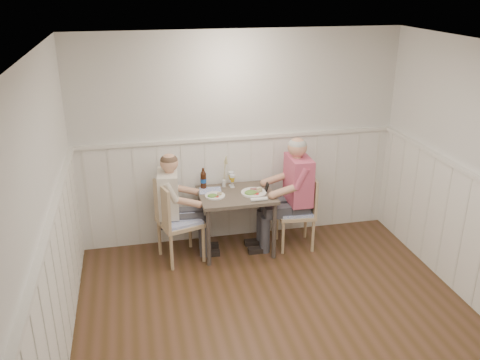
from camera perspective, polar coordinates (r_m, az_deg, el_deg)
The scene contains 16 objects.
ground_plane at distance 4.92m, azimuth 5.80°, elevation -17.91°, with size 4.50×4.50×0.00m, color #462F18.
room_shell at distance 4.12m, azimuth 6.58°, elevation -1.40°, with size 4.04×4.54×2.60m.
wainscot at distance 5.07m, azimuth 3.70°, elevation -7.06°, with size 4.00×4.49×1.34m.
dining_table at distance 6.07m, azimuth -0.41°, elevation -2.42°, with size 0.88×0.70×0.75m.
chair_right at distance 6.27m, azimuth 6.76°, elevation -3.23°, with size 0.47×0.47×0.92m.
chair_left at distance 5.94m, azimuth -7.29°, elevation -4.35°, with size 0.58×0.58×0.99m.
man_in_pink at distance 6.22m, azimuth 6.08°, elevation -2.39°, with size 0.66×0.46×1.43m.
diner_cream at distance 6.05m, azimuth -7.55°, elevation -3.70°, with size 0.63×0.44×1.31m.
plate_man at distance 6.01m, azimuth 1.48°, elevation -1.33°, with size 0.30×0.30×0.08m.
plate_diner at distance 5.94m, azimuth -2.92°, elevation -1.72°, with size 0.24×0.24×0.06m.
beer_glass_a at distance 6.21m, azimuth -1.00°, elevation 0.41°, with size 0.07×0.07×0.18m.
beer_glass_b at distance 6.16m, azimuth -0.86°, elevation 0.11°, with size 0.06×0.06×0.16m.
beer_bottle at distance 6.15m, azimuth -4.14°, elevation 0.08°, with size 0.07×0.07×0.26m.
rolled_napkin at distance 5.82m, azimuth 2.14°, elevation -2.17°, with size 0.20×0.05×0.04m.
grass_vase at distance 6.16m, azimuth -1.84°, elevation 0.87°, with size 0.05×0.05×0.42m.
gingham_mat at distance 6.11m, azimuth -3.36°, elevation -1.18°, with size 0.28×0.23×0.01m.
Camera 1 is at (-1.27, -3.58, 3.13)m, focal length 38.00 mm.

